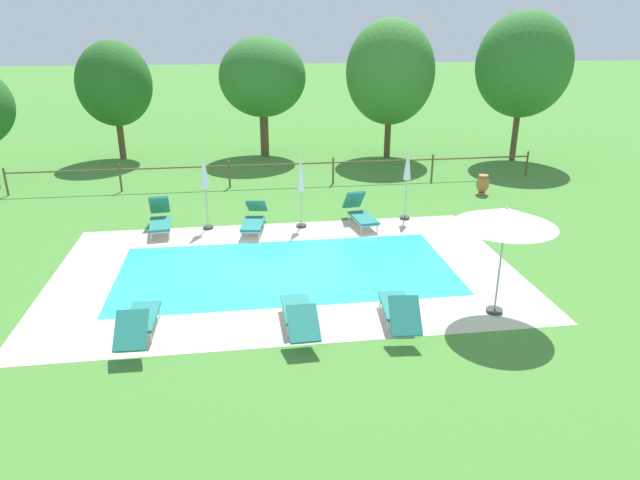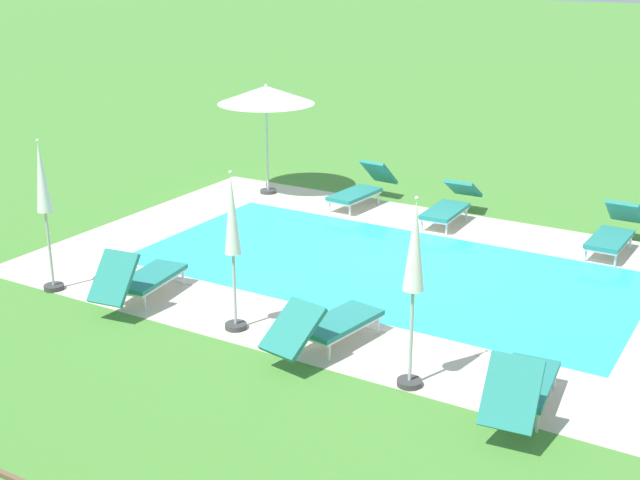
# 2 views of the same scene
# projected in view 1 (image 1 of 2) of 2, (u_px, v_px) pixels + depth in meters

# --- Properties ---
(ground_plane) EXTENTS (160.00, 160.00, 0.00)m
(ground_plane) POSITION_uv_depth(u_px,v_px,m) (286.00, 270.00, 14.67)
(ground_plane) COLOR #478433
(pool_deck_paving) EXTENTS (11.78, 7.40, 0.01)m
(pool_deck_paving) POSITION_uv_depth(u_px,v_px,m) (286.00, 270.00, 14.67)
(pool_deck_paving) COLOR beige
(pool_deck_paving) RESTS_ON ground
(swimming_pool_water) EXTENTS (8.53, 4.15, 0.01)m
(swimming_pool_water) POSITION_uv_depth(u_px,v_px,m) (286.00, 270.00, 14.67)
(swimming_pool_water) COLOR #2DB7C6
(swimming_pool_water) RESTS_ON ground
(pool_coping_rim) EXTENTS (9.01, 4.63, 0.01)m
(pool_coping_rim) POSITION_uv_depth(u_px,v_px,m) (286.00, 270.00, 14.67)
(pool_coping_rim) COLOR beige
(pool_coping_rim) RESTS_ON ground
(sun_lounger_north_near_steps) EXTENTS (0.85, 1.93, 0.98)m
(sun_lounger_north_near_steps) POSITION_uv_depth(u_px,v_px,m) (360.00, 213.00, 17.86)
(sun_lounger_north_near_steps) COLOR #237A70
(sun_lounger_north_near_steps) RESTS_ON ground
(sun_lounger_north_mid) EXTENTS (0.65, 2.01, 0.84)m
(sun_lounger_north_mid) POSITION_uv_depth(u_px,v_px,m) (139.00, 321.00, 11.41)
(sun_lounger_north_mid) COLOR #237A70
(sun_lounger_north_mid) RESTS_ON ground
(sun_lounger_north_far) EXTENTS (0.92, 2.07, 0.83)m
(sun_lounger_north_far) POSITION_uv_depth(u_px,v_px,m) (254.00, 219.00, 17.38)
(sun_lounger_north_far) COLOR #237A70
(sun_lounger_north_far) RESTS_ON ground
(sun_lounger_north_end) EXTENTS (0.78, 2.00, 0.89)m
(sun_lounger_north_end) POSITION_uv_depth(u_px,v_px,m) (399.00, 309.00, 11.89)
(sun_lounger_north_end) COLOR #237A70
(sun_lounger_north_end) RESTS_ON ground
(sun_lounger_south_near_corner) EXTENTS (0.79, 1.91, 0.99)m
(sun_lounger_south_near_corner) POSITION_uv_depth(u_px,v_px,m) (160.00, 219.00, 17.33)
(sun_lounger_south_near_corner) COLOR #237A70
(sun_lounger_south_near_corner) RESTS_ON ground
(sun_lounger_south_mid) EXTENTS (0.64, 2.06, 0.77)m
(sun_lounger_south_mid) POSITION_uv_depth(u_px,v_px,m) (299.00, 314.00, 11.74)
(sun_lounger_south_mid) COLOR #237A70
(sun_lounger_south_mid) RESTS_ON ground
(patio_umbrella_open_foreground) EXTENTS (2.13, 2.13, 2.46)m
(patio_umbrella_open_foreground) POSITION_uv_depth(u_px,v_px,m) (506.00, 217.00, 11.76)
(patio_umbrella_open_foreground) COLOR #383838
(patio_umbrella_open_foreground) RESTS_ON ground
(patio_umbrella_closed_row_west) EXTENTS (0.32, 0.32, 2.49)m
(patio_umbrella_closed_row_west) POSITION_uv_depth(u_px,v_px,m) (407.00, 170.00, 17.94)
(patio_umbrella_closed_row_west) COLOR #383838
(patio_umbrella_closed_row_west) RESTS_ON ground
(patio_umbrella_closed_row_mid_west) EXTENTS (0.32, 0.32, 2.38)m
(patio_umbrella_closed_row_mid_west) POSITION_uv_depth(u_px,v_px,m) (301.00, 179.00, 17.26)
(patio_umbrella_closed_row_mid_west) COLOR #383838
(patio_umbrella_closed_row_mid_west) RESTS_ON ground
(patio_umbrella_closed_row_mid_east) EXTENTS (0.32, 0.32, 2.50)m
(patio_umbrella_closed_row_mid_east) POSITION_uv_depth(u_px,v_px,m) (204.00, 176.00, 17.06)
(patio_umbrella_closed_row_mid_east) COLOR #383838
(patio_umbrella_closed_row_mid_east) RESTS_ON ground
(terracotta_urn_near_fence) EXTENTS (0.47, 0.47, 0.74)m
(terracotta_urn_near_fence) POSITION_uv_depth(u_px,v_px,m) (483.00, 184.00, 21.06)
(terracotta_urn_near_fence) COLOR #C67547
(terracotta_urn_near_fence) RESTS_ON ground
(perimeter_fence) EXTENTS (20.40, 0.08, 1.05)m
(perimeter_fence) POSITION_uv_depth(u_px,v_px,m) (282.00, 168.00, 22.10)
(perimeter_fence) COLOR brown
(perimeter_fence) RESTS_ON ground
(tree_far_west) EXTENTS (4.01, 4.01, 6.24)m
(tree_far_west) POSITION_uv_depth(u_px,v_px,m) (390.00, 72.00, 25.68)
(tree_far_west) COLOR brown
(tree_far_west) RESTS_ON ground
(tree_west_mid) EXTENTS (3.34, 3.34, 5.30)m
(tree_west_mid) POSITION_uv_depth(u_px,v_px,m) (114.00, 84.00, 25.56)
(tree_west_mid) COLOR brown
(tree_west_mid) RESTS_ON ground
(tree_centre) EXTENTS (3.98, 3.98, 5.46)m
(tree_centre) POSITION_uv_depth(u_px,v_px,m) (262.00, 77.00, 26.06)
(tree_centre) COLOR brown
(tree_centre) RESTS_ON ground
(tree_east_mid) EXTENTS (4.13, 4.13, 6.54)m
(tree_east_mid) POSITION_uv_depth(u_px,v_px,m) (523.00, 65.00, 24.97)
(tree_east_mid) COLOR brown
(tree_east_mid) RESTS_ON ground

